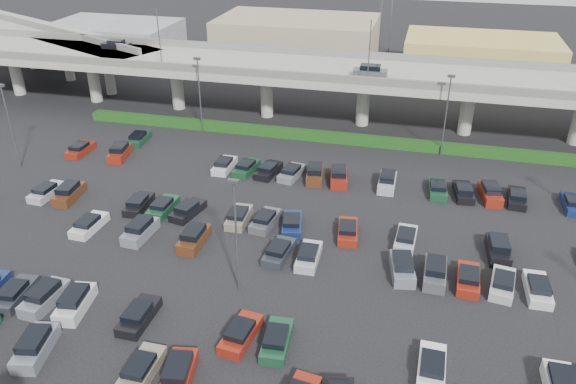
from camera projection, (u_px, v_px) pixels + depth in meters
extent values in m
plane|color=black|center=(266.00, 239.00, 53.58)|extent=(280.00, 280.00, 0.00)
cube|color=#9C9C94|center=(329.00, 72.00, 77.49)|extent=(150.00, 13.00, 1.10)
cube|color=#605F5B|center=(320.00, 78.00, 71.66)|extent=(150.00, 0.50, 1.00)
cube|color=#605F5B|center=(337.00, 53.00, 82.34)|extent=(150.00, 0.50, 1.00)
cylinder|color=#9C9C94|center=(16.00, 74.00, 90.27)|extent=(1.80, 1.80, 6.70)
cube|color=#605F5B|center=(12.00, 54.00, 88.78)|extent=(2.60, 9.75, 0.50)
cylinder|color=#9C9C94|center=(94.00, 80.00, 87.27)|extent=(1.80, 1.80, 6.70)
cube|color=#605F5B|center=(91.00, 60.00, 85.78)|extent=(2.60, 9.75, 0.50)
cylinder|color=#9C9C94|center=(177.00, 87.00, 84.27)|extent=(1.80, 1.80, 6.70)
cube|color=#605F5B|center=(175.00, 66.00, 82.78)|extent=(2.60, 9.75, 0.50)
cylinder|color=#9C9C94|center=(267.00, 94.00, 81.27)|extent=(1.80, 1.80, 6.70)
cube|color=#605F5B|center=(266.00, 73.00, 79.78)|extent=(2.60, 9.75, 0.50)
cylinder|color=#9C9C94|center=(363.00, 102.00, 78.27)|extent=(1.80, 1.80, 6.70)
cube|color=#605F5B|center=(365.00, 80.00, 76.78)|extent=(2.60, 9.75, 0.50)
cylinder|color=#9C9C94|center=(467.00, 110.00, 75.27)|extent=(1.80, 1.80, 6.70)
cube|color=#605F5B|center=(471.00, 88.00, 73.78)|extent=(2.60, 9.75, 0.50)
cube|color=black|center=(117.00, 46.00, 86.89)|extent=(4.40, 1.82, 0.82)
cube|color=black|center=(116.00, 41.00, 86.59)|extent=(2.30, 1.60, 0.50)
cube|color=#4C4F53|center=(370.00, 74.00, 73.14)|extent=(4.40, 1.82, 1.05)
cube|color=black|center=(371.00, 67.00, 72.75)|extent=(2.60, 1.60, 0.65)
cylinder|color=#4B4B50|center=(159.00, 40.00, 74.84)|extent=(0.14, 0.14, 8.00)
cylinder|color=#4B4B50|center=(369.00, 53.00, 68.84)|extent=(0.14, 0.14, 8.00)
cube|color=#9C9C94|center=(47.00, 34.00, 98.03)|extent=(50.93, 30.13, 1.10)
cube|color=#605F5B|center=(46.00, 28.00, 97.54)|extent=(47.34, 22.43, 1.00)
cylinder|color=#9C9C94|center=(0.00, 41.00, 110.43)|extent=(1.60, 1.60, 6.70)
cylinder|color=#9C9C94|center=(31.00, 50.00, 103.77)|extent=(1.60, 1.60, 6.70)
cylinder|color=#9C9C94|center=(67.00, 61.00, 97.10)|extent=(1.60, 1.60, 6.70)
cylinder|color=#9C9C94|center=(109.00, 74.00, 90.44)|extent=(1.60, 1.60, 6.70)
cube|color=#113910|center=(318.00, 136.00, 74.68)|extent=(66.00, 1.60, 1.10)
cube|color=slate|center=(36.00, 348.00, 40.04)|extent=(2.64, 4.67, 1.05)
cube|color=black|center=(33.00, 339.00, 39.65)|extent=(2.08, 2.86, 0.65)
cube|color=gray|center=(141.00, 370.00, 38.33)|extent=(1.84, 4.41, 0.82)
cube|color=black|center=(139.00, 366.00, 37.86)|extent=(1.61, 2.31, 0.50)
cube|color=maroon|center=(179.00, 377.00, 37.68)|extent=(2.54, 4.65, 1.05)
cube|color=black|center=(177.00, 368.00, 37.29)|extent=(2.02, 2.83, 0.65)
cube|color=#282C34|center=(16.00, 294.00, 45.54)|extent=(2.24, 4.56, 0.82)
cube|color=black|center=(12.00, 290.00, 45.08)|extent=(1.82, 2.44, 0.50)
cube|color=slate|center=(45.00, 299.00, 44.90)|extent=(2.07, 4.50, 1.05)
cube|color=black|center=(43.00, 290.00, 44.51)|extent=(1.75, 2.69, 0.65)
cube|color=silver|center=(75.00, 304.00, 44.31)|extent=(2.44, 4.62, 1.05)
cube|color=black|center=(74.00, 296.00, 43.92)|extent=(1.96, 2.80, 0.65)
cube|color=black|center=(139.00, 316.00, 43.19)|extent=(1.84, 4.41, 0.82)
cube|color=black|center=(137.00, 312.00, 42.72)|extent=(1.61, 2.31, 0.50)
cube|color=maroon|center=(241.00, 335.00, 41.42)|extent=(2.33, 4.58, 0.82)
cube|color=black|center=(240.00, 330.00, 40.95)|extent=(1.86, 2.47, 0.50)
cube|color=#184329|center=(277.00, 341.00, 40.83)|extent=(2.15, 4.53, 0.82)
cube|color=black|center=(276.00, 336.00, 40.36)|extent=(1.77, 2.41, 0.50)
cube|color=white|center=(431.00, 369.00, 38.47)|extent=(1.95, 4.45, 0.82)
cube|color=black|center=(433.00, 364.00, 38.00)|extent=(1.67, 2.35, 0.50)
cube|color=black|center=(564.00, 381.00, 36.26)|extent=(1.64, 2.62, 0.65)
cube|color=silver|center=(89.00, 225.00, 54.94)|extent=(1.98, 4.47, 0.82)
cube|color=black|center=(87.00, 221.00, 54.48)|extent=(1.69, 2.36, 0.50)
cube|color=slate|center=(141.00, 232.00, 53.71)|extent=(2.07, 4.50, 1.05)
cube|color=black|center=(139.00, 224.00, 53.32)|extent=(1.75, 2.69, 0.65)
cube|color=#542C16|center=(194.00, 239.00, 52.53)|extent=(1.86, 4.42, 1.05)
cube|color=black|center=(193.00, 232.00, 52.14)|extent=(1.62, 2.61, 0.65)
cube|color=#282C34|center=(279.00, 253.00, 50.82)|extent=(2.28, 4.57, 0.82)
cube|color=black|center=(278.00, 248.00, 50.35)|extent=(1.84, 2.46, 0.50)
cube|color=#B8B8BD|center=(309.00, 257.00, 50.23)|extent=(1.92, 4.44, 0.82)
cube|color=black|center=(308.00, 252.00, 49.76)|extent=(1.65, 2.34, 0.50)
cube|color=slate|center=(402.00, 269.00, 48.41)|extent=(2.59, 4.66, 1.05)
cube|color=black|center=(403.00, 261.00, 48.02)|extent=(2.05, 2.85, 0.65)
cube|color=#4C4F53|center=(435.00, 274.00, 47.82)|extent=(1.89, 4.43, 1.05)
cube|color=black|center=(436.00, 266.00, 47.43)|extent=(1.64, 2.63, 0.65)
cube|color=maroon|center=(468.00, 280.00, 47.28)|extent=(2.00, 4.47, 0.82)
cube|color=black|center=(469.00, 275.00, 46.82)|extent=(1.70, 2.36, 0.50)
cube|color=#B8B8BD|center=(502.00, 284.00, 46.70)|extent=(2.47, 4.63, 0.82)
cube|color=black|center=(504.00, 280.00, 46.23)|extent=(1.94, 2.52, 0.50)
cube|color=silver|center=(537.00, 289.00, 46.11)|extent=(1.92, 4.44, 0.82)
cube|color=black|center=(539.00, 285.00, 45.64)|extent=(1.65, 2.34, 0.50)
cube|color=#B8B8BD|center=(47.00, 192.00, 60.98)|extent=(2.03, 4.48, 0.82)
cube|color=black|center=(45.00, 188.00, 60.52)|extent=(1.71, 2.37, 0.50)
cube|color=#542C16|center=(69.00, 194.00, 60.34)|extent=(2.23, 4.55, 1.05)
cube|color=black|center=(68.00, 188.00, 59.95)|extent=(1.84, 2.74, 0.65)
cube|color=black|center=(139.00, 204.00, 58.63)|extent=(2.12, 4.52, 0.82)
cube|color=black|center=(137.00, 200.00, 58.16)|extent=(1.76, 2.41, 0.50)
cube|color=#184329|center=(163.00, 208.00, 58.04)|extent=(1.92, 4.44, 0.82)
cube|color=black|center=(162.00, 203.00, 57.57)|extent=(1.66, 2.34, 0.50)
cube|color=black|center=(188.00, 211.00, 57.45)|extent=(2.67, 4.68, 0.82)
cube|color=black|center=(187.00, 206.00, 56.98)|extent=(2.03, 2.58, 0.50)
cube|color=gray|center=(239.00, 218.00, 56.27)|extent=(1.99, 4.47, 0.82)
cube|color=black|center=(238.00, 213.00, 55.80)|extent=(1.69, 2.36, 0.50)
cube|color=#4C4F53|center=(265.00, 221.00, 55.68)|extent=(2.32, 4.58, 0.82)
cube|color=black|center=(265.00, 217.00, 55.21)|extent=(1.86, 2.47, 0.50)
cube|color=navy|center=(292.00, 225.00, 55.09)|extent=(2.61, 4.66, 0.82)
cube|color=black|center=(292.00, 220.00, 54.63)|extent=(2.00, 2.56, 0.50)
cube|color=maroon|center=(348.00, 232.00, 53.91)|extent=(2.38, 4.60, 0.82)
cube|color=black|center=(348.00, 227.00, 53.45)|extent=(1.89, 2.49, 0.50)
cube|color=#B8B8BD|center=(406.00, 239.00, 52.74)|extent=(2.05, 4.49, 0.82)
cube|color=black|center=(406.00, 235.00, 52.27)|extent=(1.72, 2.38, 0.50)
cube|color=black|center=(498.00, 250.00, 50.91)|extent=(2.03, 4.48, 1.05)
cube|color=black|center=(499.00, 243.00, 50.53)|extent=(1.72, 2.67, 0.65)
cube|color=maroon|center=(81.00, 150.00, 70.97)|extent=(1.87, 4.42, 0.82)
cube|color=black|center=(79.00, 146.00, 70.50)|extent=(1.63, 2.32, 0.50)
cube|color=maroon|center=(120.00, 153.00, 69.74)|extent=(2.52, 4.64, 1.05)
cube|color=black|center=(119.00, 147.00, 69.35)|extent=(2.01, 2.83, 0.65)
cube|color=silver|center=(224.00, 166.00, 66.85)|extent=(1.83, 4.40, 0.82)
cube|color=black|center=(224.00, 162.00, 66.38)|extent=(1.61, 2.30, 0.50)
cube|color=#184329|center=(246.00, 168.00, 66.26)|extent=(2.36, 4.60, 0.82)
cube|color=black|center=(246.00, 164.00, 65.79)|extent=(1.88, 2.48, 0.50)
cube|color=black|center=(269.00, 171.00, 65.67)|extent=(2.45, 4.62, 0.82)
cube|color=black|center=(268.00, 167.00, 65.20)|extent=(1.92, 2.51, 0.50)
cube|color=slate|center=(292.00, 173.00, 65.08)|extent=(2.53, 4.64, 0.82)
cube|color=black|center=(291.00, 169.00, 64.62)|extent=(1.97, 2.54, 0.50)
cube|color=#542C16|center=(315.00, 175.00, 64.44)|extent=(2.45, 4.62, 1.05)
cube|color=black|center=(315.00, 169.00, 64.05)|extent=(1.97, 2.81, 0.65)
cube|color=maroon|center=(338.00, 178.00, 63.85)|extent=(2.58, 4.65, 1.05)
cube|color=black|center=(339.00, 171.00, 63.46)|extent=(2.04, 2.84, 0.65)
cube|color=#B8B8BD|center=(387.00, 183.00, 62.67)|extent=(1.83, 4.41, 1.05)
cube|color=black|center=(388.00, 177.00, 62.28)|extent=(1.61, 2.61, 0.65)
cube|color=#184329|center=(437.00, 190.00, 61.55)|extent=(2.17, 4.53, 0.82)
cube|color=black|center=(438.00, 185.00, 61.08)|extent=(1.78, 2.42, 0.50)
cube|color=black|center=(463.00, 192.00, 60.96)|extent=(2.33, 4.59, 0.82)
cube|color=black|center=(464.00, 188.00, 60.49)|extent=(1.86, 2.47, 0.50)
cube|color=maroon|center=(490.00, 194.00, 60.31)|extent=(2.51, 4.64, 1.05)
cube|color=black|center=(491.00, 188.00, 59.93)|extent=(2.00, 2.82, 0.65)
cube|color=black|center=(517.00, 198.00, 59.78)|extent=(2.13, 4.52, 0.82)
cube|color=black|center=(518.00, 194.00, 59.31)|extent=(1.76, 2.41, 0.50)
cube|color=navy|center=(572.00, 205.00, 58.60)|extent=(1.89, 4.43, 0.82)
cube|color=black|center=(574.00, 200.00, 58.13)|extent=(1.64, 2.32, 0.50)
cube|color=#184329|center=(139.00, 139.00, 74.07)|extent=(2.13, 4.52, 0.82)
cube|color=black|center=(138.00, 135.00, 73.60)|extent=(1.76, 2.41, 0.50)
cylinder|color=#4B4B50|center=(11.00, 128.00, 65.12)|extent=(0.18, 0.18, 10.00)
cube|color=#4B4B50|center=(0.00, 85.00, 62.68)|extent=(0.90, 0.38, 0.30)
cylinder|color=#4B4B50|center=(200.00, 97.00, 75.15)|extent=(0.18, 0.18, 10.00)
cube|color=#4B4B50|center=(197.00, 59.00, 72.71)|extent=(0.90, 0.38, 0.30)
cylinder|color=#4B4B50|center=(446.00, 117.00, 68.29)|extent=(0.18, 0.18, 10.00)
cube|color=#4B4B50|center=(451.00, 76.00, 65.86)|extent=(0.90, 0.38, 0.30)
cylinder|color=#4B4B50|center=(236.00, 239.00, 44.38)|extent=(0.18, 0.18, 10.00)
cube|color=#4B4B50|center=(233.00, 181.00, 41.94)|extent=(0.90, 0.38, 0.30)
cube|color=gray|center=(115.00, 39.00, 111.89)|extent=(24.00, 16.00, 6.50)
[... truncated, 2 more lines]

